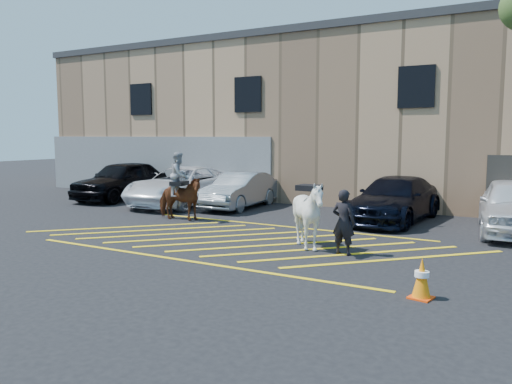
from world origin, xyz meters
The scene contains 11 objects.
ground centered at (0.00, 0.00, 0.00)m, with size 90.00×90.00×0.00m, color black.
car_black_suv centered at (-9.27, 4.80, 0.86)m, with size 2.04×5.08×1.73m, color black.
car_white_pickup centered at (-5.80, 4.66, 0.78)m, with size 2.60×5.65×1.57m, color white.
car_silver_sedan centered at (-3.28, 5.06, 0.70)m, with size 1.48×4.25×1.40m, color gray.
car_blue_suv centered at (2.84, 4.92, 0.73)m, with size 2.06×5.06×1.47m, color black.
handler centered at (2.93, -0.47, 0.79)m, with size 0.58×0.38×1.59m, color black.
warehouse centered at (-0.01, 11.99, 3.65)m, with size 32.42×10.20×7.30m.
hatching_zone centered at (0.00, -0.30, 0.01)m, with size 12.60×5.12×0.01m.
mounted_bay centered at (-3.56, 1.57, 0.93)m, with size 1.85×1.05×2.31m.
saddled_white centered at (1.97, -0.32, 0.88)m, with size 1.49×1.66×1.75m.
traffic_cone centered at (5.23, -2.92, 0.37)m, with size 0.45×0.45×0.73m.
Camera 1 is at (6.82, -11.77, 2.86)m, focal length 35.00 mm.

